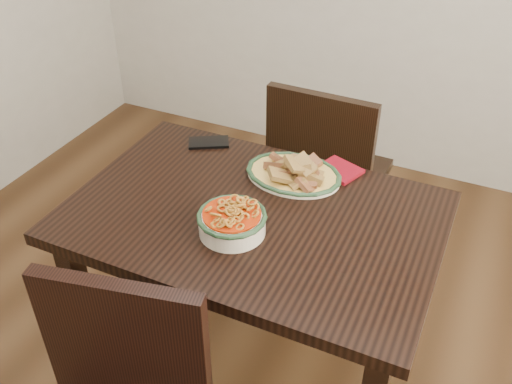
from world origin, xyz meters
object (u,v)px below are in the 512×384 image
at_px(dining_table, 253,241).
at_px(fish_plate, 294,166).
at_px(smartphone, 209,142).
at_px(noodle_bowl, 232,220).
at_px(chair_far, 325,171).

distance_m(dining_table, fish_plate, 0.27).
relative_size(fish_plate, smartphone, 2.18).
distance_m(dining_table, noodle_bowl, 0.19).
xyz_separation_m(fish_plate, noodle_bowl, (-0.05, -0.33, -0.00)).
relative_size(dining_table, fish_plate, 3.57).
height_order(dining_table, noodle_bowl, noodle_bowl).
distance_m(dining_table, smartphone, 0.44).
xyz_separation_m(dining_table, fish_plate, (0.04, 0.22, 0.16)).
distance_m(chair_far, noodle_bowl, 0.82).
xyz_separation_m(noodle_bowl, smartphone, (-0.29, 0.40, -0.04)).
xyz_separation_m(dining_table, smartphone, (-0.31, 0.29, 0.12)).
bearing_deg(noodle_bowl, dining_table, 82.09).
relative_size(chair_far, fish_plate, 2.91).
relative_size(fish_plate, noodle_bowl, 1.54).
xyz_separation_m(fish_plate, smartphone, (-0.35, 0.07, -0.04)).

